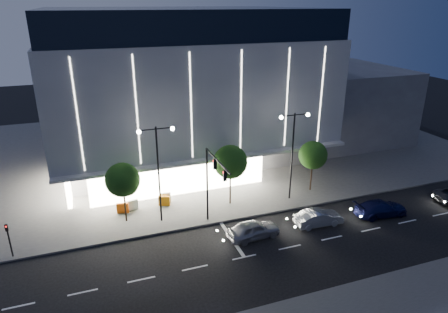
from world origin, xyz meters
The scene contains 18 objects.
ground centered at (0.00, 0.00, 0.00)m, with size 160.00×160.00×0.00m, color black.
sidewalk_museum centered at (5.00, 24.00, 0.07)m, with size 70.00×40.00×0.15m, color #474747.
museum centered at (2.98, 22.31, 9.27)m, with size 30.00×25.80×18.00m.
annex_building centered at (26.00, 24.00, 5.00)m, with size 16.00×20.00×10.00m, color #4C4C51.
traffic_mast centered at (1.00, 3.34, 5.03)m, with size 0.33×5.89×7.07m.
street_lamp_west centered at (-3.00, 6.00, 5.96)m, with size 3.16×0.36×9.00m.
street_lamp_east centered at (10.00, 6.00, 5.96)m, with size 3.16×0.36×9.00m.
ped_signal_far centered at (-15.00, 4.50, 1.89)m, with size 0.22×0.24×3.00m.
tree_left centered at (-5.97, 7.02, 4.03)m, with size 3.02×3.02×5.72m.
tree_mid centered at (4.03, 7.02, 4.33)m, with size 3.25×3.25×6.15m.
tree_right centered at (13.03, 7.02, 3.88)m, with size 2.91×2.91×5.51m.
car_lead centered at (3.78, 0.82, 0.77)m, with size 1.83×4.54×1.55m, color #94969B.
car_second centered at (10.04, 0.75, 0.72)m, with size 1.53×4.38×1.44m, color #B7BBC0.
car_third centered at (16.46, 0.31, 0.73)m, with size 2.05×5.04×1.46m, color #121444.
barrier_a centered at (-6.13, 8.59, 0.65)m, with size 1.10×0.25×1.00m, color #E3560C.
barrier_b centered at (-5.20, 8.91, 0.65)m, with size 1.10×0.25×1.00m, color white.
barrier_c centered at (-2.18, 8.72, 0.65)m, with size 1.10×0.25×1.00m, color orange.
barrier_d centered at (-1.95, 9.39, 0.65)m, with size 1.10×0.25×1.00m, color silver.
Camera 1 is at (-8.32, -25.63, 18.63)m, focal length 32.00 mm.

